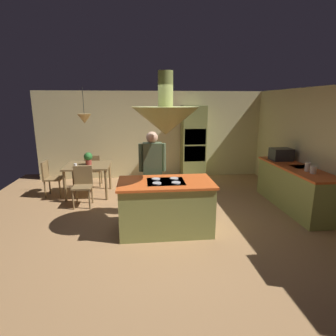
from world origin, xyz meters
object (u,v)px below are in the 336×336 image
at_px(chair_by_back_wall, 93,168).
at_px(microwave_on_counter, 281,154).
at_px(canister_flour, 313,170).
at_px(potted_plant_on_table, 88,158).
at_px(cup_on_table, 75,165).
at_px(canister_sugar, 308,167).
at_px(chair_facing_island, 83,183).
at_px(chair_at_corner, 50,176).
at_px(dining_table, 88,169).
at_px(person_at_island, 152,168).
at_px(oven_tower, 193,143).
at_px(kitchen_island, 166,206).

bearing_deg(chair_by_back_wall, microwave_on_counter, 163.70).
bearing_deg(canister_flour, potted_plant_on_table, 157.44).
bearing_deg(cup_on_table, microwave_on_counter, -4.75).
bearing_deg(potted_plant_on_table, canister_sugar, -20.59).
xyz_separation_m(canister_flour, microwave_on_counter, (0.00, 1.22, 0.07)).
relative_size(chair_facing_island, chair_at_corner, 1.00).
relative_size(cup_on_table, canister_flour, 0.63).
bearing_deg(canister_sugar, dining_table, 159.74).
xyz_separation_m(person_at_island, chair_at_corner, (-2.41, 1.38, -0.47)).
height_order(canister_flour, canister_sugar, canister_sugar).
distance_m(chair_facing_island, potted_plant_on_table, 0.83).
bearing_deg(cup_on_table, chair_at_corner, 160.47).
xyz_separation_m(oven_tower, canister_sugar, (1.74, -2.82, -0.07)).
bearing_deg(kitchen_island, cup_on_table, 136.09).
height_order(chair_facing_island, canister_flour, canister_flour).
distance_m(person_at_island, cup_on_table, 2.09).
distance_m(dining_table, chair_by_back_wall, 0.71).
xyz_separation_m(person_at_island, cup_on_table, (-1.74, 1.14, -0.17)).
bearing_deg(microwave_on_counter, chair_at_corner, 173.36).
xyz_separation_m(person_at_island, chair_by_back_wall, (-1.51, 2.07, -0.47)).
relative_size(canister_flour, canister_sugar, 0.80).
distance_m(potted_plant_on_table, cup_on_table, 0.38).
distance_m(kitchen_island, dining_table, 2.71).
bearing_deg(chair_facing_island, dining_table, 90.00).
xyz_separation_m(dining_table, chair_at_corner, (-0.90, -0.00, -0.16)).
height_order(oven_tower, canister_sugar, oven_tower).
bearing_deg(cup_on_table, person_at_island, -33.21).
bearing_deg(oven_tower, potted_plant_on_table, -158.05).
bearing_deg(canister_sugar, chair_facing_island, 167.81).
distance_m(chair_facing_island, microwave_on_counter, 4.57).
relative_size(chair_by_back_wall, microwave_on_counter, 1.89).
bearing_deg(cup_on_table, chair_facing_island, -62.76).
xyz_separation_m(oven_tower, cup_on_table, (-3.04, -1.38, -0.27)).
bearing_deg(person_at_island, potted_plant_on_table, 136.73).
xyz_separation_m(oven_tower, chair_by_back_wall, (-2.80, -0.45, -0.57)).
relative_size(cup_on_table, canister_sugar, 0.50).
distance_m(kitchen_island, chair_by_back_wall, 3.27).
xyz_separation_m(dining_table, cup_on_table, (-0.24, -0.24, 0.14)).
height_order(potted_plant_on_table, canister_sugar, canister_sugar).
bearing_deg(person_at_island, oven_tower, 62.82).
bearing_deg(oven_tower, canister_flour, -59.88).
bearing_deg(microwave_on_counter, kitchen_island, -152.69).
xyz_separation_m(chair_at_corner, microwave_on_counter, (5.44, -0.63, 0.55)).
height_order(potted_plant_on_table, cup_on_table, potted_plant_on_table).
xyz_separation_m(dining_table, canister_sugar, (4.54, -1.68, 0.34)).
distance_m(cup_on_table, microwave_on_counter, 4.80).
bearing_deg(canister_sugar, chair_by_back_wall, 152.43).
xyz_separation_m(chair_facing_island, canister_sugar, (4.54, -0.98, 0.50)).
distance_m(person_at_island, canister_flour, 3.07).
relative_size(person_at_island, potted_plant_on_table, 5.64).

